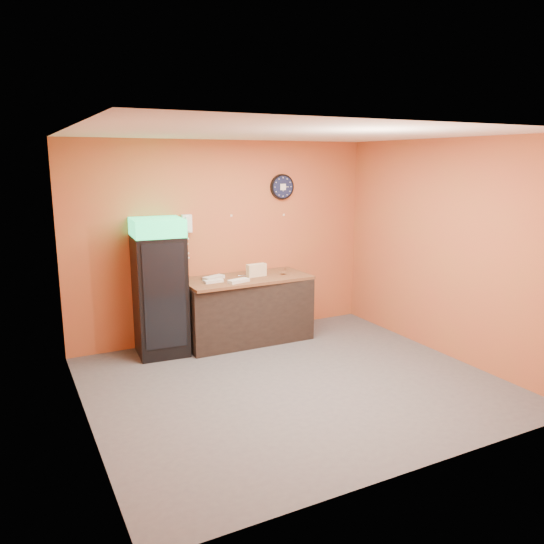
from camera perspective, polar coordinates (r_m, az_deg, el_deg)
floor at (r=6.27m, az=2.27°, el=-11.82°), size 4.50×4.50×0.00m
back_wall at (r=7.62m, az=-5.06°, el=3.42°), size 4.50×0.02×2.80m
left_wall at (r=5.14m, az=-20.00°, el=-1.42°), size 0.02×4.00×2.80m
right_wall at (r=7.21m, az=18.15°, el=2.38°), size 0.02×4.00×2.80m
ceiling at (r=5.74m, az=2.51°, el=14.68°), size 4.50×4.00×0.02m
beverage_cooler at (r=7.02m, az=-11.87°, el=-1.86°), size 0.68×0.69×1.80m
prep_counter at (r=7.53m, az=-2.78°, el=-4.13°), size 1.78×0.81×0.88m
wall_clock at (r=7.91m, az=1.10°, el=9.14°), size 0.37×0.06×0.37m
wall_phone at (r=7.34m, az=-9.15°, el=5.17°), size 0.13×0.11×0.24m
butcher_paper at (r=7.41m, az=-2.82°, el=-0.70°), size 1.79×0.89×0.04m
sub_roll_stack at (r=7.42m, az=-1.69°, el=0.19°), size 0.29×0.12×0.18m
wrapped_sandwich_left at (r=7.11m, az=-6.33°, el=-0.99°), size 0.26×0.12×0.04m
wrapped_sandwich_mid at (r=7.09m, az=-3.63°, el=-0.95°), size 0.32×0.19×0.04m
wrapped_sandwich_right at (r=7.30m, az=-6.29°, el=-0.61°), size 0.34×0.23×0.04m
kitchen_tool at (r=7.49m, az=-2.68°, el=-0.19°), size 0.06×0.06×0.06m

